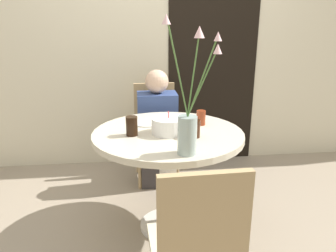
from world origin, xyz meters
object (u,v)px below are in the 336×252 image
Objects in this scene: birthday_cake at (169,126)px; drink_glass_0 at (195,129)px; chair_right_flank at (156,127)px; person_woman at (157,133)px; side_plate at (148,123)px; chair_left_flank at (197,243)px; drink_glass_1 at (201,118)px; flower_vase at (189,121)px; drink_glass_2 at (132,126)px.

drink_glass_0 is (0.15, -0.09, 0.00)m from birthday_cake.
person_woman is (0.00, -0.16, -0.01)m from chair_right_flank.
chair_left_flank is at bearing -81.48° from side_plate.
birthday_cake reaches higher than drink_glass_1.
person_woman is (-0.27, 0.57, -0.30)m from drink_glass_1.
flower_vase reaches higher than birthday_cake.
flower_vase reaches higher than person_woman.
person_woman is (0.22, 0.74, -0.31)m from drink_glass_2.
chair_right_flank is at bearing 81.39° from side_plate.
person_woman reaches higher than drink_glass_0.
drink_glass_2 is 0.12× the size of person_woman.
birthday_cake is 0.24m from drink_glass_2.
flower_vase is at bearing -87.33° from chair_right_flank.
drink_glass_1 is at bearing 71.27° from flower_vase.
drink_glass_0 is 0.89m from person_woman.
flower_vase is (0.03, 0.45, 0.43)m from chair_left_flank.
chair_left_flank is at bearing -99.40° from drink_glass_0.
drink_glass_2 is 0.83m from person_woman.
chair_right_flank is 1.71m from chair_left_flank.
drink_glass_1 is 0.69m from person_woman.
side_plate is at bearing 107.61° from flower_vase.
drink_glass_0 reaches higher than drink_glass_1.
side_plate is at bearing 118.43° from birthday_cake.
chair_right_flank is at bearing 91.72° from birthday_cake.
birthday_cake is (-0.03, 0.82, 0.29)m from chair_left_flank.
drink_glass_1 is 0.52m from drink_glass_2.
flower_vase is 0.49m from drink_glass_2.
flower_vase reaches higher than drink_glass_2.
birthday_cake reaches higher than side_plate.
chair_right_flank is at bearing 91.54° from person_woman.
chair_left_flank is 0.63m from flower_vase.
flower_vase is at bearing -49.05° from drink_glass_2.
drink_glass_0 is (0.09, 0.28, -0.14)m from flower_vase.
drink_glass_2 is (-0.49, -0.17, 0.01)m from drink_glass_1.
side_plate is at bearing -83.90° from chair_left_flank.
chair_left_flank is 4.27× the size of side_plate.
birthday_cake is 0.40m from flower_vase.
chair_left_flank reaches higher than side_plate.
flower_vase is at bearing -107.50° from drink_glass_0.
birthday_cake is 0.27m from side_plate.
chair_right_flank is 7.78× the size of drink_glass_0.
drink_glass_0 is at bearing -101.81° from chair_left_flank.
chair_right_flank is 4.00× the size of birthday_cake.
drink_glass_1 is at bearing -70.97° from chair_right_flank.
person_woman is (0.10, 0.49, -0.25)m from side_plate.
side_plate is 1.82× the size of drink_glass_0.
birthday_cake is at bearing 100.06° from flower_vase.
chair_right_flank is 1.04m from drink_glass_0.
drink_glass_2 is at bearing -106.59° from person_woman.
drink_glass_1 is 0.10× the size of person_woman.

